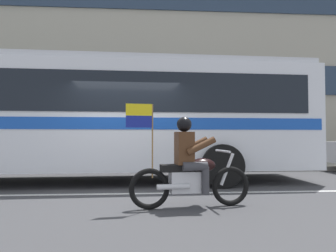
% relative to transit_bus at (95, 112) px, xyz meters
% --- Properties ---
extents(ground_plane, '(60.00, 60.00, 0.00)m').
position_rel_transit_bus_xyz_m(ground_plane, '(0.94, -1.19, -1.88)').
color(ground_plane, '#3D3D3F').
extents(sidewalk_curb, '(28.00, 3.80, 0.15)m').
position_rel_transit_bus_xyz_m(sidewalk_curb, '(0.94, 3.91, -1.81)').
color(sidewalk_curb, gray).
rests_on(sidewalk_curb, ground_plane).
extents(lane_center_stripe, '(26.60, 0.14, 0.01)m').
position_rel_transit_bus_xyz_m(lane_center_stripe, '(0.94, -1.79, -1.88)').
color(lane_center_stripe, silver).
rests_on(lane_center_stripe, ground_plane).
extents(office_building_facade, '(28.00, 0.89, 11.24)m').
position_rel_transit_bus_xyz_m(office_building_facade, '(0.94, 6.19, 3.74)').
color(office_building_facade, gray).
rests_on(office_building_facade, ground_plane).
extents(transit_bus, '(11.76, 3.01, 3.22)m').
position_rel_transit_bus_xyz_m(transit_bus, '(0.00, 0.00, 0.00)').
color(transit_bus, silver).
rests_on(transit_bus, ground_plane).
extents(motorcycle_with_rider, '(2.18, 0.68, 1.78)m').
position_rel_transit_bus_xyz_m(motorcycle_with_rider, '(2.14, -3.15, -1.22)').
color(motorcycle_with_rider, black).
rests_on(motorcycle_with_rider, ground_plane).
extents(fire_hydrant, '(0.22, 0.30, 0.75)m').
position_rel_transit_bus_xyz_m(fire_hydrant, '(3.04, 2.89, -1.36)').
color(fire_hydrant, red).
rests_on(fire_hydrant, sidewalk_curb).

